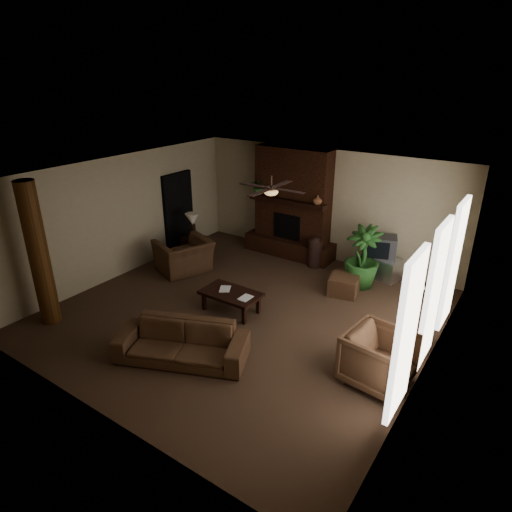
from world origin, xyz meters
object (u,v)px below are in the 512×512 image
Objects in this scene: tv_stand at (381,267)px; floor_vase at (315,250)px; log_column at (39,255)px; lamp_right at (412,297)px; armchair_left at (184,251)px; coffee_table at (231,295)px; ottoman at (344,285)px; sofa at (181,337)px; side_table_left at (194,247)px; lamp_left at (192,221)px; floor_plant at (361,270)px; side_table_right at (410,334)px; armchair_right at (379,356)px.

tv_stand is 1.63m from floor_vase.
log_column is 4.31× the size of lamp_right.
armchair_left is 1.01× the size of coffee_table.
armchair_left is 5.45m from lamp_right.
ottoman is 0.78× the size of floor_vase.
sofa is 4.00× the size of side_table_left.
lamp_left reaches higher than sofa.
floor_plant is at bearing 134.13° from armchair_left.
armchair_right is at bearing -96.45° from side_table_right.
lamp_right reaches higher than coffee_table.
log_column is 4.31× the size of lamp_left.
log_column is 3.67m from coffee_table.
sofa is at bearing -109.07° from ottoman.
lamp_right is at bearing -153.88° from side_table_right.
armchair_left is at bearing -63.60° from side_table_left.
side_table_right is (3.00, -2.18, -0.16)m from floor_vase.
side_table_left is at bearing 170.60° from side_table_right.
floor_vase is at bearing -156.77° from tv_stand.
side_table_left is at bearing -132.92° from armchair_left.
sofa is at bearing -80.82° from coffee_table.
ottoman is 1.55m from floor_vase.
side_table_left reaches higher than ottoman.
armchair_left is at bearing 178.43° from side_table_right.
armchair_left reaches higher than side_table_right.
side_table_right is 0.85× the size of lamp_right.
lamp_left is at bearing 145.91° from coffee_table.
tv_stand is at bearing 59.03° from coffee_table.
floor_vase reaches higher than side_table_right.
ottoman is 0.92× the size of lamp_left.
floor_plant is (3.84, 1.67, -0.13)m from armchair_left.
lamp_right is at bearing 16.59° from sofa.
floor_plant is at bearing -97.21° from tv_stand.
floor_vase is at bearing 82.80° from coffee_table.
armchair_left is 2.21× the size of side_table_right.
side_table_left is at bearing 170.24° from lamp_right.
log_column reaches higher than armchair_right.
lamp_right is (1.59, -1.85, 0.61)m from floor_plant.
log_column is 6.64m from floor_plant.
log_column is at bearing 10.36° from armchair_left.
lamp_left reaches higher than side_table_left.
log_column is at bearing -92.43° from side_table_left.
lamp_left is (-4.22, -0.90, 0.61)m from floor_plant.
armchair_right is 4.47m from floor_vase.
armchair_left is at bearing 109.35° from sofa.
tv_stand reaches higher than coffee_table.
coffee_table is at bearing -167.50° from lamp_right.
coffee_table is (2.11, -0.91, -0.16)m from armchair_left.
log_column is at bearing -139.79° from coffee_table.
lamp_right is (5.84, -1.00, 0.73)m from side_table_left.
tv_stand is (-1.27, 3.76, -0.24)m from armchair_right.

